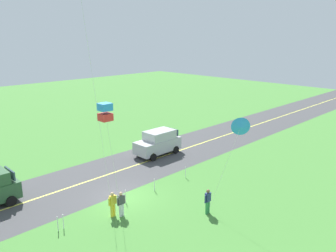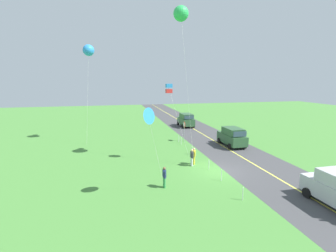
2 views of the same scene
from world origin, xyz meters
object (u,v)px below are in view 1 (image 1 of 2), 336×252
at_px(car_parked_west_near, 158,142).
at_px(person_adult_companion, 121,203).
at_px(kite_blue_mid, 105,112).
at_px(kite_yellow_high, 241,127).
at_px(person_child_watcher, 208,201).
at_px(person_adult_near, 113,203).

height_order(car_parked_west_near, person_adult_companion, car_parked_west_near).
distance_m(kite_blue_mid, kite_yellow_high, 7.87).
relative_size(car_parked_west_near, person_adult_companion, 2.75).
bearing_deg(kite_yellow_high, person_child_watcher, -48.33).
height_order(person_child_watcher, kite_blue_mid, kite_blue_mid).
height_order(car_parked_west_near, kite_blue_mid, kite_blue_mid).
relative_size(person_adult_near, kite_blue_mid, 0.21).
height_order(car_parked_west_near, person_child_watcher, car_parked_west_near).
bearing_deg(person_child_watcher, person_adult_companion, 14.31).
bearing_deg(kite_yellow_high, car_parked_west_near, -109.78).
bearing_deg(person_adult_companion, kite_blue_mid, -25.97).
bearing_deg(car_parked_west_near, person_adult_near, 33.07).
height_order(car_parked_west_near, kite_yellow_high, kite_yellow_high).
bearing_deg(car_parked_west_near, kite_blue_mid, 36.56).
bearing_deg(person_adult_companion, person_adult_near, -107.93).
xyz_separation_m(car_parked_west_near, kite_yellow_high, (4.08, 11.33, 4.40)).
xyz_separation_m(person_adult_near, kite_yellow_high, (-5.51, 5.09, 4.69)).
xyz_separation_m(car_parked_west_near, person_child_watcher, (5.23, 10.04, -0.29)).
bearing_deg(kite_blue_mid, person_adult_companion, -139.14).
distance_m(person_adult_near, kite_yellow_high, 8.85).
xyz_separation_m(person_child_watcher, kite_yellow_high, (-1.15, 1.29, 4.69)).
distance_m(person_adult_near, person_adult_companion, 0.51).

